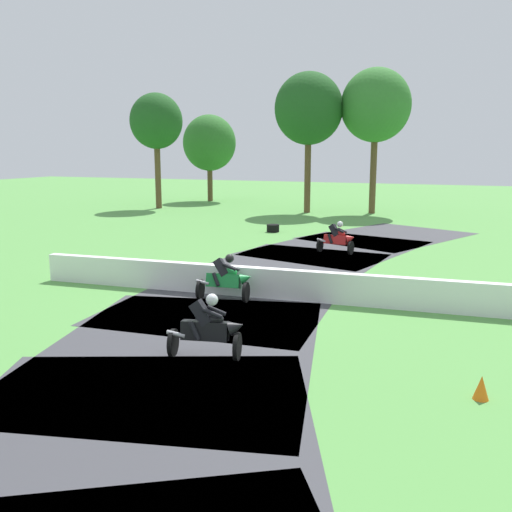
{
  "coord_description": "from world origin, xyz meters",
  "views": [
    {
      "loc": [
        6.65,
        -15.12,
        4.35
      ],
      "look_at": [
        0.0,
        1.74,
        0.9
      ],
      "focal_mm": 39.2,
      "sensor_mm": 36.0,
      "label": 1
    }
  ],
  "objects": [
    {
      "name": "tire_stack_mid_a",
      "position": [
        -5.12,
        0.38,
        0.3
      ],
      "size": [
        0.58,
        0.58,
        0.6
      ],
      "color": "black",
      "rests_on": "ground"
    },
    {
      "name": "motorcycle_lead_red",
      "position": [
        1.27,
        7.98,
        0.66
      ],
      "size": [
        1.71,
        0.89,
        1.42
      ],
      "color": "black",
      "rests_on": "ground"
    },
    {
      "name": "tire_stack_near",
      "position": [
        -3.44,
        12.96,
        0.2
      ],
      "size": [
        0.67,
        0.67,
        0.4
      ],
      "color": "black",
      "rests_on": "ground"
    },
    {
      "name": "ground_plane",
      "position": [
        0.0,
        0.0,
        0.0
      ],
      "size": [
        120.0,
        120.0,
        0.0
      ],
      "primitive_type": "plane",
      "color": "#569947"
    },
    {
      "name": "motorcycle_trailing_black",
      "position": [
        1.58,
        -5.0,
        0.66
      ],
      "size": [
        1.68,
        0.96,
        1.42
      ],
      "color": "black",
      "rests_on": "ground"
    },
    {
      "name": "track_asphalt",
      "position": [
        1.55,
        0.1,
        0.0
      ],
      "size": [
        12.14,
        37.26,
        0.01
      ],
      "color": "#3D3D42",
      "rests_on": "ground"
    },
    {
      "name": "motorcycle_chase_green",
      "position": [
        -0.01,
        -0.62,
        0.64
      ],
      "size": [
        1.67,
        0.93,
        1.43
      ],
      "color": "black",
      "rests_on": "ground"
    },
    {
      "name": "tree_mid_rise",
      "position": [
        -4.44,
        22.83,
        7.1
      ],
      "size": [
        4.68,
        4.68,
        9.6
      ],
      "color": "brown",
      "rests_on": "ground"
    },
    {
      "name": "traffic_cone",
      "position": [
        6.96,
        -5.05,
        0.22
      ],
      "size": [
        0.28,
        0.28,
        0.44
      ],
      "primitive_type": "cone",
      "color": "orange",
      "rests_on": "ground"
    },
    {
      "name": "tree_far_left",
      "position": [
        -14.81,
        28.46,
        4.93
      ],
      "size": [
        4.49,
        4.49,
        7.3
      ],
      "color": "brown",
      "rests_on": "ground"
    },
    {
      "name": "tree_behind_barrier",
      "position": [
        -15.75,
        21.56,
        6.39
      ],
      "size": [
        3.88,
        3.88,
        8.49
      ],
      "color": "brown",
      "rests_on": "ground"
    },
    {
      "name": "safety_barrier",
      "position": [
        5.39,
        0.34,
        0.45
      ],
      "size": [
        23.95,
        1.81,
        0.9
      ],
      "primitive_type": "cube",
      "rotation": [
        0.0,
        0.0,
        -1.51
      ],
      "color": "white",
      "rests_on": "ground"
    },
    {
      "name": "tree_far_right",
      "position": [
        -0.1,
        24.02,
        7.28
      ],
      "size": [
        4.71,
        4.71,
        9.8
      ],
      "color": "brown",
      "rests_on": "ground"
    }
  ]
}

